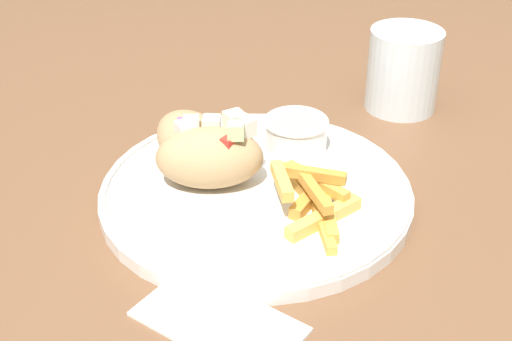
{
  "coord_description": "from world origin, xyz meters",
  "views": [
    {
      "loc": [
        0.16,
        -0.56,
        1.12
      ],
      "look_at": [
        -0.02,
        -0.01,
        0.76
      ],
      "focal_mm": 50.0,
      "sensor_mm": 36.0,
      "label": 1
    }
  ],
  "objects": [
    {
      "name": "pita_sandwich_near",
      "position": [
        -0.06,
        -0.02,
        0.78
      ],
      "size": [
        0.12,
        0.09,
        0.07
      ],
      "rotation": [
        0.0,
        0.0,
        0.33
      ],
      "color": "tan",
      "rests_on": "plate"
    },
    {
      "name": "plate",
      "position": [
        -0.02,
        -0.01,
        0.74
      ],
      "size": [
        0.3,
        0.3,
        0.02
      ],
      "color": "white",
      "rests_on": "table"
    },
    {
      "name": "sauce_ramekin",
      "position": [
        -0.0,
        0.07,
        0.76
      ],
      "size": [
        0.07,
        0.07,
        0.04
      ],
      "color": "white",
      "rests_on": "plate"
    },
    {
      "name": "napkin",
      "position": [
        0.01,
        -0.18,
        0.73
      ],
      "size": [
        0.14,
        0.11,
        0.0
      ],
      "rotation": [
        0.0,
        0.0,
        -0.31
      ],
      "color": "white",
      "rests_on": "table"
    },
    {
      "name": "water_glass",
      "position": [
        0.09,
        0.23,
        0.77
      ],
      "size": [
        0.09,
        0.09,
        0.1
      ],
      "color": "silver",
      "rests_on": "table"
    },
    {
      "name": "fries_pile",
      "position": [
        0.04,
        -0.03,
        0.76
      ],
      "size": [
        0.09,
        0.12,
        0.03
      ],
      "color": "#E5B251",
      "rests_on": "plate"
    },
    {
      "name": "table",
      "position": [
        0.0,
        0.0,
        0.68
      ],
      "size": [
        1.59,
        1.59,
        0.73
      ],
      "color": "brown",
      "rests_on": "ground_plane"
    },
    {
      "name": "pita_sandwich_far",
      "position": [
        -0.09,
        0.01,
        0.77
      ],
      "size": [
        0.13,
        0.13,
        0.06
      ],
      "rotation": [
        0.0,
        0.0,
        -0.77
      ],
      "color": "tan",
      "rests_on": "plate"
    }
  ]
}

